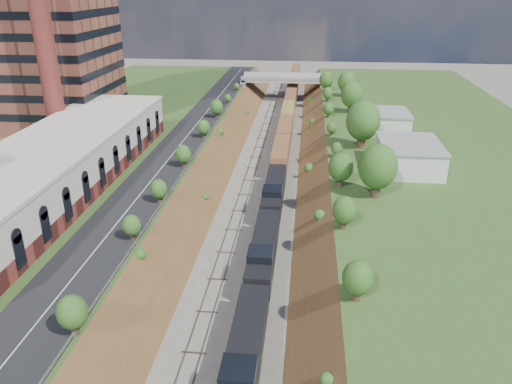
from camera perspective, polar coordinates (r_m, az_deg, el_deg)
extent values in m
cube|color=#3E5623|center=(98.30, -18.56, 3.98)|extent=(44.00, 180.00, 5.00)
cube|color=#3E5623|center=(93.36, 21.66, 2.55)|extent=(44.00, 180.00, 5.00)
cube|color=brown|center=(92.39, -5.80, 2.25)|extent=(10.00, 180.00, 10.00)
cube|color=brown|center=(90.66, 7.96, 1.73)|extent=(10.00, 180.00, 10.00)
cube|color=gray|center=(91.08, -0.62, 2.12)|extent=(1.58, 180.00, 0.18)
cube|color=gray|center=(90.67, 2.65, 2.00)|extent=(1.58, 180.00, 0.18)
cube|color=black|center=(91.74, -8.70, 5.29)|extent=(8.00, 180.00, 0.10)
cube|color=#99999E|center=(90.66, -6.19, 5.54)|extent=(0.06, 171.00, 0.30)
cube|color=maroon|center=(76.47, -21.90, 1.03)|extent=(14.00, 62.00, 2.20)
cube|color=beige|center=(75.41, -22.26, 3.32)|extent=(14.00, 62.00, 4.30)
cube|color=beige|center=(74.70, -22.54, 5.05)|extent=(14.30, 62.30, 0.50)
cube|color=brown|center=(109.40, -23.21, 18.37)|extent=(22.00, 22.00, 44.00)
cylinder|color=maroon|center=(91.69, -23.19, 16.53)|extent=(3.20, 3.20, 40.00)
cube|color=gray|center=(150.62, -1.33, 11.72)|extent=(1.50, 8.00, 6.20)
cube|color=gray|center=(149.52, 7.63, 11.44)|extent=(1.50, 8.00, 6.20)
cube|color=gray|center=(149.05, 3.16, 12.79)|extent=(24.00, 8.00, 1.00)
cube|color=gray|center=(144.98, 3.08, 12.82)|extent=(24.00, 0.30, 0.80)
cube|color=gray|center=(152.85, 3.25, 13.34)|extent=(24.00, 0.30, 0.80)
cube|color=silver|center=(82.32, 17.10, 3.87)|extent=(9.00, 12.00, 4.00)
cube|color=silver|center=(103.06, 14.71, 7.78)|extent=(8.00, 10.00, 3.60)
cylinder|color=#473323|center=(70.35, 13.52, 0.43)|extent=(1.30, 1.30, 2.62)
ellipsoid|color=#32561E|center=(69.24, 13.76, 2.84)|extent=(5.25, 5.25, 6.30)
cylinder|color=#473323|center=(55.40, -15.04, -6.97)|extent=(0.66, 0.66, 1.22)
ellipsoid|color=#32561E|center=(54.70, -15.20, -5.64)|extent=(2.45, 2.45, 2.94)
cube|color=black|center=(46.21, -1.27, -17.93)|extent=(2.91, 17.46, 2.77)
cube|color=black|center=(41.88, -2.05, -19.82)|extent=(2.85, 3.10, 0.90)
cube|color=black|center=(61.27, 0.88, -6.61)|extent=(2.91, 17.46, 2.77)
cube|color=black|center=(77.81, 2.10, 0.09)|extent=(2.91, 17.46, 2.77)
cube|color=brown|center=(139.01, 3.98, 10.52)|extent=(2.91, 108.84, 3.49)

